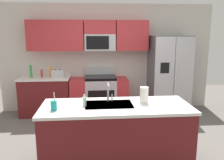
% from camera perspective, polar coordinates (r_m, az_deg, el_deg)
% --- Properties ---
extents(ground_plane, '(9.00, 9.00, 0.00)m').
position_cam_1_polar(ground_plane, '(4.09, 0.97, -16.29)').
color(ground_plane, '#66605B').
rests_on(ground_plane, ground).
extents(kitchen_wall_unit, '(5.20, 0.43, 2.60)m').
position_cam_1_polar(kitchen_wall_unit, '(5.71, -2.60, 7.11)').
color(kitchen_wall_unit, beige).
rests_on(kitchen_wall_unit, ground).
extents(back_counter, '(1.16, 0.63, 0.90)m').
position_cam_1_polar(back_counter, '(5.70, -16.03, -3.76)').
color(back_counter, maroon).
rests_on(back_counter, ground).
extents(range_oven, '(1.36, 0.61, 1.10)m').
position_cam_1_polar(range_oven, '(5.60, -3.19, -3.68)').
color(range_oven, '#B7BABF').
rests_on(range_oven, ground).
extents(refrigerator, '(0.90, 0.76, 1.85)m').
position_cam_1_polar(refrigerator, '(5.72, 13.80, 1.28)').
color(refrigerator, '#4C4F54').
rests_on(refrigerator, ground).
extents(island_counter, '(2.13, 0.85, 0.90)m').
position_cam_1_polar(island_counter, '(3.47, 0.99, -13.24)').
color(island_counter, maroon).
rests_on(island_counter, ground).
extents(toaster, '(0.28, 0.16, 0.18)m').
position_cam_1_polar(toaster, '(5.49, -13.20, 1.57)').
color(toaster, '#B7BABF').
rests_on(toaster, back_counter).
extents(pepper_mill, '(0.05, 0.05, 0.18)m').
position_cam_1_polar(pepper_mill, '(5.60, -16.91, 1.57)').
color(pepper_mill, '#B2332D').
rests_on(pepper_mill, back_counter).
extents(bottle_green, '(0.06, 0.06, 0.29)m').
position_cam_1_polar(bottle_green, '(5.66, -19.35, 2.08)').
color(bottle_green, green).
rests_on(bottle_green, back_counter).
extents(bottle_orange, '(0.06, 0.06, 0.24)m').
position_cam_1_polar(bottle_orange, '(5.57, -14.75, 1.94)').
color(bottle_orange, orange).
rests_on(bottle_orange, back_counter).
extents(sink_faucet, '(0.08, 0.21, 0.28)m').
position_cam_1_polar(sink_faucet, '(3.44, -0.86, -2.62)').
color(sink_faucet, '#B7BABF').
rests_on(sink_faucet, island_counter).
extents(drink_cup_teal, '(0.08, 0.08, 0.25)m').
position_cam_1_polar(drink_cup_teal, '(3.17, -14.14, -6.12)').
color(drink_cup_teal, teal).
rests_on(drink_cup_teal, island_counter).
extents(soap_dispenser, '(0.06, 0.06, 0.17)m').
position_cam_1_polar(soap_dispenser, '(3.28, -6.82, -5.25)').
color(soap_dispenser, '#A5D8B2').
rests_on(soap_dispenser, island_counter).
extents(paper_towel_roll, '(0.12, 0.12, 0.24)m').
position_cam_1_polar(paper_towel_roll, '(3.41, 7.90, -3.71)').
color(paper_towel_roll, white).
rests_on(paper_towel_roll, island_counter).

